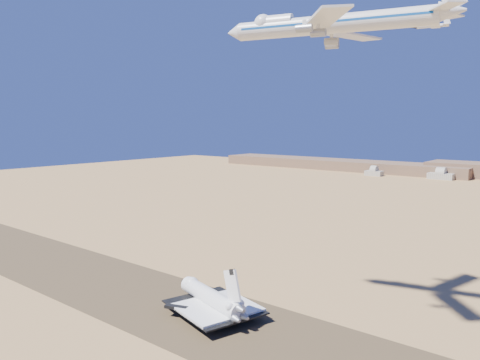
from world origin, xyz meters
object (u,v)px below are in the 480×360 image
Objects in this scene: carrier_747 at (324,25)px; crew_c at (216,322)px; crew_b at (213,326)px; chase_jet_e at (432,26)px; crew_a at (202,323)px; shuttle at (211,299)px.

crew_c is (-27.85, -22.13, -100.11)m from carrier_747.
chase_jet_e is at bearing -79.87° from crew_b.
chase_jet_e is (44.88, 72.88, 104.74)m from crew_b.
carrier_747 is 46.52× the size of crew_c.
shuttle is at bearing 27.52° from crew_a.
shuttle is at bearing -1.60° from crew_b.
chase_jet_e is at bearing -102.24° from crew_c.
crew_b is 0.13× the size of chase_jet_e.
carrier_747 is at bearing -94.70° from crew_b.
chase_jet_e reaches higher than crew_b.
crew_b is at bearing -27.65° from shuttle.
chase_jet_e is (18.55, 47.85, 4.68)m from carrier_747.
crew_a is 137.12m from chase_jet_e.
shuttle is 24.99× the size of crew_b.
crew_a is 1.01× the size of crew_b.
carrier_747 is 51.53m from chase_jet_e.
crew_c is at bearing -39.60° from crew_a.
shuttle reaches higher than crew_c.
crew_b is at bearing -150.87° from carrier_747.
crew_c is at bearing -137.23° from chase_jet_e.
carrier_747 is 106.24m from crew_c.
crew_c is at bearing -20.65° from crew_b.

